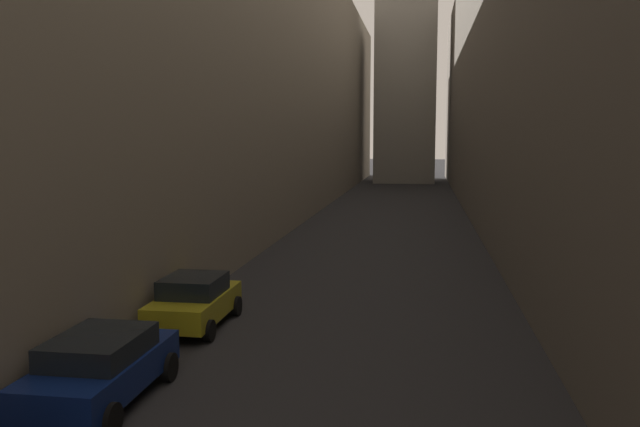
{
  "coord_description": "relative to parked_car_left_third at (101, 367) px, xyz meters",
  "views": [
    {
      "loc": [
        2.22,
        6.27,
        5.6
      ],
      "look_at": [
        0.0,
        20.53,
        3.93
      ],
      "focal_mm": 36.84,
      "sensor_mm": 36.0,
      "label": 1
    }
  ],
  "objects": [
    {
      "name": "ground_plane",
      "position": [
        4.4,
        29.27,
        -0.81
      ],
      "size": [
        264.0,
        264.0,
        0.0
      ],
      "primitive_type": "plane",
      "color": "#232326"
    },
    {
      "name": "building_block_right",
      "position": [
        17.55,
        31.27,
        9.69
      ],
      "size": [
        15.3,
        108.0,
        21.0
      ],
      "primitive_type": "cube",
      "color": "#60594F",
      "rests_on": "ground"
    },
    {
      "name": "building_block_left",
      "position": [
        -8.6,
        31.27,
        9.29
      ],
      "size": [
        15.0,
        108.0,
        20.19
      ],
      "primitive_type": "cube",
      "color": "#756B5B",
      "rests_on": "ground"
    },
    {
      "name": "parked_car_left_third",
      "position": [
        0.0,
        0.0,
        0.0
      ],
      "size": [
        2.05,
        4.26,
        1.51
      ],
      "rotation": [
        0.0,
        0.0,
        1.57
      ],
      "color": "navy",
      "rests_on": "ground"
    },
    {
      "name": "parked_car_left_far",
      "position": [
        0.0,
        5.77,
        -0.02
      ],
      "size": [
        2.0,
        3.96,
        1.54
      ],
      "rotation": [
        0.0,
        0.0,
        1.57
      ],
      "color": "#A59919",
      "rests_on": "ground"
    }
  ]
}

